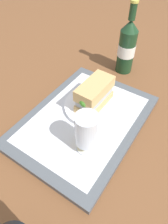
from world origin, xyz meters
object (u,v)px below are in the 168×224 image
Objects in this scene: plate at (93,105)px; sandwich at (93,94)px; beer_glass at (87,132)px; second_bottle at (127,47)px.

plate is 0.05m from sandwich.
beer_glass reaches higher than plate.
beer_glass is 0.42m from second_bottle.
sandwich is 1.08× the size of beer_glass.
second_bottle is (-0.26, -0.02, 0.08)m from plate.
second_bottle is at bearing -173.98° from sandwich.
plate is at bearing 4.52° from second_bottle.
beer_glass is at bearing 12.06° from second_bottle.
plate is at bearing -155.04° from beer_glass.
plate is 0.71× the size of second_bottle.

